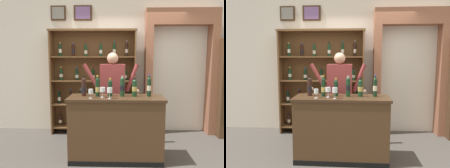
# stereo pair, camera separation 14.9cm
# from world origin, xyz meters

# --- Properties ---
(ground_plane) EXTENTS (14.00, 14.00, 0.02)m
(ground_plane) POSITION_xyz_m (0.00, 0.00, -0.01)
(ground_plane) COLOR #47423D
(back_wall) EXTENTS (12.00, 0.19, 3.25)m
(back_wall) POSITION_xyz_m (-0.00, 1.54, 1.63)
(back_wall) COLOR silver
(back_wall) RESTS_ON ground
(wine_shelf) EXTENTS (1.80, 0.34, 2.18)m
(wine_shelf) POSITION_xyz_m (-0.61, 1.29, 1.14)
(wine_shelf) COLOR brown
(wine_shelf) RESTS_ON ground
(archway_doorway) EXTENTS (1.47, 0.45, 2.59)m
(archway_doorway) POSITION_xyz_m (1.21, 1.42, 1.48)
(archway_doorway) COLOR #935B42
(archway_doorway) RESTS_ON ground
(tasting_counter) EXTENTS (1.48, 0.57, 1.01)m
(tasting_counter) POSITION_xyz_m (-0.11, -0.00, 0.51)
(tasting_counter) COLOR #4C331E
(tasting_counter) RESTS_ON ground
(shopkeeper) EXTENTS (1.04, 0.22, 1.70)m
(shopkeeper) POSITION_xyz_m (-0.18, 0.60, 1.06)
(shopkeeper) COLOR #2D3347
(shopkeeper) RESTS_ON ground
(tasting_bottle_rosso) EXTENTS (0.07, 0.07, 0.31)m
(tasting_bottle_rosso) POSITION_xyz_m (-0.62, 0.06, 1.16)
(tasting_bottle_rosso) COLOR black
(tasting_bottle_rosso) RESTS_ON tasting_counter
(tasting_bottle_prosecco) EXTENTS (0.07, 0.07, 0.33)m
(tasting_bottle_prosecco) POSITION_xyz_m (-0.40, 0.03, 1.16)
(tasting_bottle_prosecco) COLOR black
(tasting_bottle_prosecco) RESTS_ON tasting_counter
(tasting_bottle_chianti) EXTENTS (0.07, 0.07, 0.29)m
(tasting_bottle_chianti) POSITION_xyz_m (-0.20, 0.05, 1.15)
(tasting_bottle_chianti) COLOR black
(tasting_bottle_chianti) RESTS_ON tasting_counter
(tasting_bottle_grappa) EXTENTS (0.07, 0.07, 0.32)m
(tasting_bottle_grappa) POSITION_xyz_m (-0.01, 0.05, 1.17)
(tasting_bottle_grappa) COLOR #19381E
(tasting_bottle_grappa) RESTS_ON tasting_counter
(tasting_bottle_brunello) EXTENTS (0.08, 0.08, 0.29)m
(tasting_bottle_brunello) POSITION_xyz_m (0.18, 0.04, 1.15)
(tasting_bottle_brunello) COLOR #19381E
(tasting_bottle_brunello) RESTS_ON tasting_counter
(tasting_bottle_riserva) EXTENTS (0.07, 0.07, 0.34)m
(tasting_bottle_riserva) POSITION_xyz_m (0.41, 0.06, 1.17)
(tasting_bottle_riserva) COLOR black
(tasting_bottle_riserva) RESTS_ON tasting_counter
(wine_glass_right) EXTENTS (0.07, 0.07, 0.14)m
(wine_glass_right) POSITION_xyz_m (-0.48, -0.14, 1.11)
(wine_glass_right) COLOR silver
(wine_glass_right) RESTS_ON tasting_counter
(wine_glass_spare) EXTENTS (0.08, 0.08, 0.17)m
(wine_glass_spare) POSITION_xyz_m (-0.20, -0.16, 1.13)
(wine_glass_spare) COLOR silver
(wine_glass_spare) RESTS_ON tasting_counter
(wine_glass_left) EXTENTS (0.08, 0.08, 0.16)m
(wine_glass_left) POSITION_xyz_m (-0.31, -0.06, 1.12)
(wine_glass_left) COLOR silver
(wine_glass_left) RESTS_ON tasting_counter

